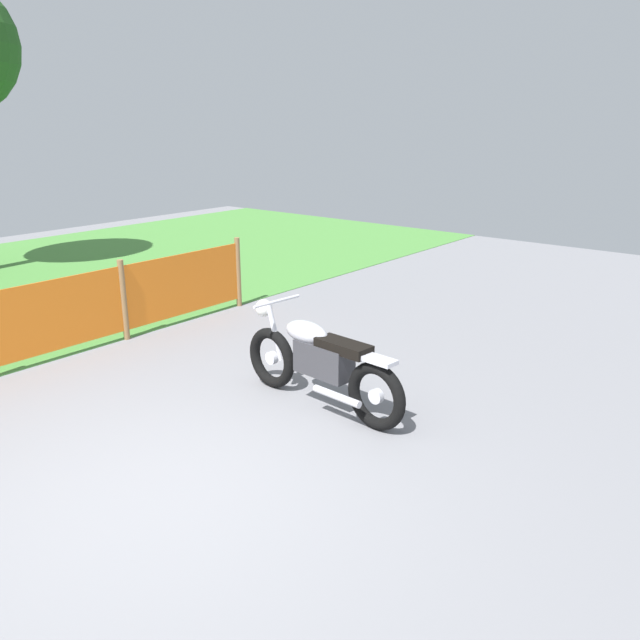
{
  "coord_description": "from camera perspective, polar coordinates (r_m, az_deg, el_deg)",
  "views": [
    {
      "loc": [
        -2.61,
        -3.72,
        2.76
      ],
      "look_at": [
        2.01,
        0.04,
        0.9
      ],
      "focal_mm": 36.58,
      "sensor_mm": 36.0,
      "label": 1
    }
  ],
  "objects": [
    {
      "name": "motorcycle_lead",
      "position": [
        6.39,
        -0.1,
        -3.6
      ],
      "size": [
        0.61,
        2.08,
        0.98
      ],
      "rotation": [
        0.0,
        0.0,
        1.48
      ],
      "color": "black",
      "rests_on": "ground"
    },
    {
      "name": "ground",
      "position": [
        5.33,
        -13.94,
        -14.58
      ],
      "size": [
        24.0,
        24.0,
        0.02
      ],
      "primitive_type": "cube",
      "color": "gray"
    }
  ]
}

